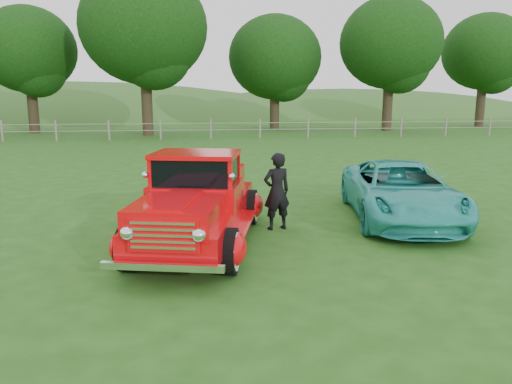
{
  "coord_description": "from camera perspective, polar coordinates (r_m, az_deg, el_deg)",
  "views": [
    {
      "loc": [
        -0.93,
        -8.36,
        2.89
      ],
      "look_at": [
        0.23,
        1.2,
        0.92
      ],
      "focal_mm": 35.0,
      "sensor_mm": 36.0,
      "label": 1
    }
  ],
  "objects": [
    {
      "name": "red_pickup",
      "position": [
        9.46,
        -6.67,
        -1.32
      ],
      "size": [
        3.0,
        5.24,
        1.78
      ],
      "rotation": [
        0.0,
        0.0,
        -0.22
      ],
      "color": "black",
      "rests_on": "ground"
    },
    {
      "name": "fence_line",
      "position": [
        30.46,
        -5.19,
        7.19
      ],
      "size": [
        48.0,
        0.12,
        1.2
      ],
      "color": "gray",
      "rests_on": "ground"
    },
    {
      "name": "teal_sedan",
      "position": [
        11.71,
        16.22,
        0.06
      ],
      "size": [
        2.88,
        4.97,
        1.3
      ],
      "primitive_type": "imported",
      "rotation": [
        0.0,
        0.0,
        -0.16
      ],
      "color": "teal",
      "rests_on": "ground"
    },
    {
      "name": "ground",
      "position": [
        8.9,
        -0.55,
        -7.41
      ],
      "size": [
        140.0,
        140.0,
        0.0
      ],
      "primitive_type": "plane",
      "color": "#1F4E15",
      "rests_on": "ground"
    },
    {
      "name": "tree_mid_east",
      "position": [
        38.15,
        15.14,
        16.1
      ],
      "size": [
        7.2,
        7.2,
        9.44
      ],
      "color": "black",
      "rests_on": "ground"
    },
    {
      "name": "tree_mid_west",
      "position": [
        38.1,
        -24.62,
        14.54
      ],
      "size": [
        6.4,
        6.4,
        8.46
      ],
      "color": "black",
      "rests_on": "ground"
    },
    {
      "name": "tree_near_west",
      "position": [
        33.73,
        -12.72,
        17.93
      ],
      "size": [
        8.0,
        8.0,
        10.42
      ],
      "color": "black",
      "rests_on": "ground"
    },
    {
      "name": "tree_far_east",
      "position": [
        44.79,
        24.71,
        14.32
      ],
      "size": [
        6.6,
        6.6,
        8.86
      ],
      "color": "black",
      "rests_on": "ground"
    },
    {
      "name": "distant_hills",
      "position": [
        68.31,
        -9.56,
        5.13
      ],
      "size": [
        116.0,
        60.0,
        18.0
      ],
      "color": "#326123",
      "rests_on": "ground"
    },
    {
      "name": "tree_near_east",
      "position": [
        37.9,
        2.17,
        15.1
      ],
      "size": [
        6.8,
        6.8,
        8.33
      ],
      "color": "black",
      "rests_on": "ground"
    },
    {
      "name": "man",
      "position": [
        10.44,
        2.39,
        0.07
      ],
      "size": [
        0.68,
        0.53,
        1.63
      ],
      "primitive_type": "imported",
      "rotation": [
        0.0,
        0.0,
        3.4
      ],
      "color": "black",
      "rests_on": "ground"
    }
  ]
}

